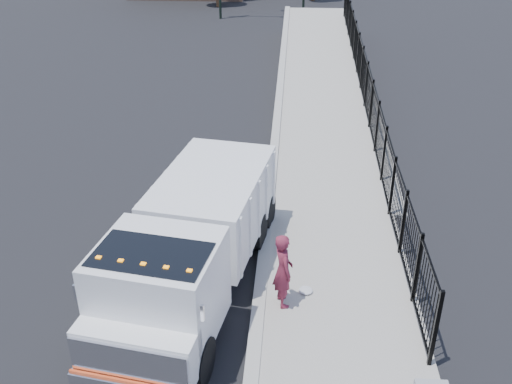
{
  "coord_description": "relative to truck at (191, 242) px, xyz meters",
  "views": [
    {
      "loc": [
        0.67,
        -10.7,
        8.63
      ],
      "look_at": [
        -0.23,
        2.0,
        1.78
      ],
      "focal_mm": 40.0,
      "sensor_mm": 36.0,
      "label": 1
    }
  ],
  "objects": [
    {
      "name": "ground",
      "position": [
        1.58,
        -0.11,
        -1.45
      ],
      "size": [
        120.0,
        120.0,
        0.0
      ],
      "primitive_type": "plane",
      "color": "black",
      "rests_on": "ground"
    },
    {
      "name": "worker",
      "position": [
        2.12,
        -0.39,
        -0.41
      ],
      "size": [
        0.62,
        0.77,
        1.84
      ],
      "primitive_type": "imported",
      "rotation": [
        0.0,
        0.0,
        1.88
      ],
      "color": "maroon",
      "rests_on": "sidewalk"
    },
    {
      "name": "iron_fence",
      "position": [
        5.13,
        11.89,
        -0.55
      ],
      "size": [
        0.1,
        28.0,
        1.8
      ],
      "primitive_type": "cube",
      "color": "black",
      "rests_on": "ground"
    },
    {
      "name": "curb",
      "position": [
        1.58,
        -2.11,
        -1.37
      ],
      "size": [
        0.3,
        12.0,
        0.16
      ],
      "primitive_type": "cube",
      "color": "#ADAAA3",
      "rests_on": "ground"
    },
    {
      "name": "ramp",
      "position": [
        3.71,
        15.89,
        -1.45
      ],
      "size": [
        3.95,
        24.06,
        3.19
      ],
      "primitive_type": "cube",
      "rotation": [
        0.06,
        0.0,
        0.0
      ],
      "color": "#9E998E",
      "rests_on": "ground"
    },
    {
      "name": "debris",
      "position": [
        2.67,
        0.05,
        -1.28
      ],
      "size": [
        0.34,
        0.34,
        0.09
      ],
      "primitive_type": "ellipsoid",
      "color": "silver",
      "rests_on": "sidewalk"
    },
    {
      "name": "truck",
      "position": [
        0.0,
        0.0,
        0.0
      ],
      "size": [
        3.57,
        7.79,
        2.57
      ],
      "rotation": [
        0.0,
        0.0,
        -0.16
      ],
      "color": "black",
      "rests_on": "ground"
    },
    {
      "name": "sidewalk",
      "position": [
        3.51,
        -2.11,
        -1.39
      ],
      "size": [
        3.55,
        12.0,
        0.12
      ],
      "primitive_type": "cube",
      "color": "#9E998E",
      "rests_on": "ground"
    }
  ]
}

